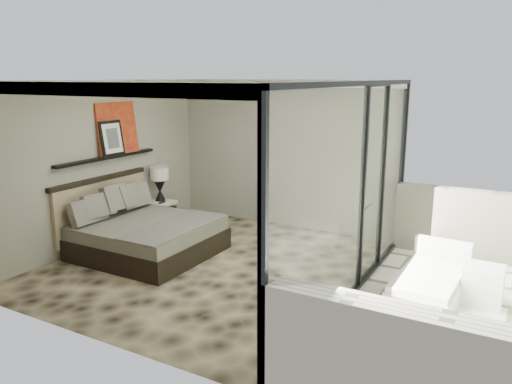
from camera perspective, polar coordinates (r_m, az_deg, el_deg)
The scene contains 14 objects.
floor at distance 7.85m, azimuth -5.12°, elevation -8.30°, with size 5.00×5.00×0.00m, color black.
ceiling at distance 7.31m, azimuth -5.57°, elevation 12.52°, with size 4.50×5.00×0.02m, color silver.
back_wall at distance 9.57m, azimuth 3.17°, elevation 4.32°, with size 4.50×0.02×2.80m, color gray.
left_wall at distance 8.90m, azimuth -17.31°, elevation 3.08°, with size 0.02×5.00×2.80m, color gray.
glass_wall at distance 6.47m, azimuth 11.31°, elevation -0.16°, with size 0.08×5.00×2.80m, color white.
terrace_slab at distance 6.69m, azimuth 23.39°, elevation -13.90°, with size 3.00×5.00×0.12m, color beige.
picture_ledge at distance 8.91m, azimuth -16.62°, elevation 3.79°, with size 0.12×2.20×0.05m, color black.
bed at distance 8.43m, azimuth -12.77°, elevation -4.63°, with size 2.06×2.00×1.14m.
nightstand at distance 9.80m, azimuth -10.78°, elevation -2.67°, with size 0.47×0.47×0.47m, color black.
table_lamp at distance 9.71m, azimuth -10.98°, elevation 1.45°, with size 0.36×0.36×0.66m.
abstract_canvas at distance 9.06m, azimuth -15.58°, elevation 7.03°, with size 0.04×0.90×0.90m, color red.
framed_print at distance 8.90m, azimuth -16.17°, elevation 5.92°, with size 0.03×0.50×0.60m, color black.
ottoman at distance 7.14m, azimuth 24.50°, elevation -9.61°, with size 0.48×0.48×0.48m, color silver.
lounger at distance 7.08m, azimuth 19.27°, elevation -9.81°, with size 0.84×1.59×0.61m.
Camera 1 is at (4.17, -6.00, 2.85)m, focal length 35.00 mm.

